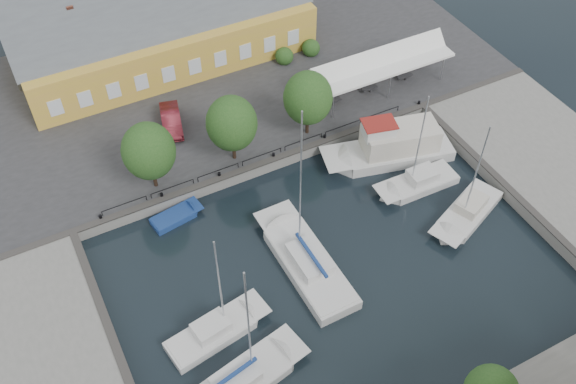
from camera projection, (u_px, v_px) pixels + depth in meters
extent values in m
plane|color=black|center=(324.00, 257.00, 48.53)|extent=(140.00, 140.00, 0.00)
cube|color=#2D2D30|center=(207.00, 85.00, 62.02)|extent=(56.00, 26.00, 1.00)
cube|color=slate|center=(564.00, 174.00, 53.84)|extent=(12.00, 24.00, 1.00)
cube|color=#383533|center=(264.00, 162.00, 53.96)|extent=(56.00, 0.60, 0.12)
cube|color=#383533|center=(122.00, 362.00, 41.45)|extent=(0.60, 24.00, 0.12)
cube|color=#383533|center=(513.00, 192.00, 51.65)|extent=(0.60, 24.00, 0.12)
cylinder|color=black|center=(101.00, 217.00, 49.66)|extent=(0.24, 0.24, 0.40)
cylinder|color=black|center=(162.00, 195.00, 51.22)|extent=(0.24, 0.24, 0.40)
cylinder|color=black|center=(219.00, 175.00, 52.79)|extent=(0.24, 0.24, 0.40)
cylinder|color=black|center=(273.00, 155.00, 54.35)|extent=(0.24, 0.24, 0.40)
cylinder|color=black|center=(325.00, 137.00, 55.91)|extent=(0.24, 0.24, 0.40)
cylinder|color=black|center=(373.00, 119.00, 57.48)|extent=(0.24, 0.24, 0.40)
cylinder|color=black|center=(419.00, 103.00, 59.04)|extent=(0.24, 0.24, 0.40)
cube|color=gold|center=(166.00, 40.00, 62.39)|extent=(28.00, 10.00, 4.50)
cube|color=#474C51|center=(161.00, 8.00, 59.82)|extent=(28.56, 7.60, 7.60)
cube|color=gold|center=(50.00, 40.00, 63.24)|extent=(6.00, 6.00, 3.50)
cube|color=brown|center=(71.00, 12.00, 55.96)|extent=(0.60, 0.60, 1.20)
cube|color=white|center=(380.00, 64.00, 58.93)|extent=(14.00, 4.00, 0.25)
cylinder|color=silver|center=(333.00, 106.00, 56.96)|extent=(0.10, 0.10, 2.70)
cylinder|color=silver|center=(313.00, 84.00, 59.13)|extent=(0.10, 0.10, 2.70)
cylinder|color=silver|center=(390.00, 87.00, 58.84)|extent=(0.10, 0.10, 2.70)
cylinder|color=silver|center=(369.00, 66.00, 61.01)|extent=(0.10, 0.10, 2.70)
cylinder|color=silver|center=(443.00, 69.00, 60.71)|extent=(0.10, 0.10, 2.70)
cylinder|color=silver|center=(420.00, 49.00, 62.88)|extent=(0.10, 0.10, 2.70)
cylinder|color=black|center=(154.00, 177.00, 51.44)|extent=(0.30, 0.30, 2.10)
ellipsoid|color=#1F491A|center=(149.00, 151.00, 49.36)|extent=(4.20, 4.20, 4.83)
cylinder|color=black|center=(234.00, 149.00, 53.63)|extent=(0.30, 0.30, 2.10)
ellipsoid|color=#1F491A|center=(232.00, 123.00, 51.55)|extent=(4.20, 4.20, 4.83)
cylinder|color=black|center=(307.00, 123.00, 55.82)|extent=(0.30, 0.30, 2.10)
ellipsoid|color=#1F491A|center=(308.00, 98.00, 53.74)|extent=(4.20, 4.20, 4.83)
imported|color=maroon|center=(171.00, 120.00, 56.52)|extent=(2.74, 5.00, 1.56)
cube|color=silver|center=(311.00, 271.00, 47.46)|extent=(3.43, 8.92, 1.50)
cube|color=silver|center=(304.00, 254.00, 47.54)|extent=(3.32, 10.69, 0.08)
cube|color=silver|center=(310.00, 259.00, 46.67)|extent=(2.30, 3.58, 0.90)
cylinder|color=silver|center=(301.00, 187.00, 43.08)|extent=(0.12, 0.12, 13.32)
cube|color=navy|center=(311.00, 255.00, 45.99)|extent=(0.27, 4.44, 0.22)
cube|color=silver|center=(397.00, 155.00, 55.94)|extent=(9.81, 5.58, 1.80)
cube|color=silver|center=(386.00, 149.00, 55.07)|extent=(11.57, 5.89, 0.08)
cube|color=beige|center=(400.00, 138.00, 54.47)|extent=(6.88, 4.38, 2.20)
cube|color=silver|center=(379.00, 130.00, 53.11)|extent=(2.93, 2.46, 1.20)
cube|color=maroon|center=(379.00, 124.00, 52.64)|extent=(3.17, 2.62, 0.10)
cube|color=silver|center=(422.00, 184.00, 53.62)|extent=(5.88, 2.59, 1.30)
cube|color=silver|center=(416.00, 181.00, 52.90)|extent=(7.05, 2.52, 0.08)
cube|color=silver|center=(422.00, 175.00, 52.73)|extent=(2.37, 1.73, 0.90)
cylinder|color=silver|center=(419.00, 143.00, 49.45)|extent=(0.12, 0.12, 9.11)
cube|color=silver|center=(469.00, 212.00, 51.52)|extent=(6.74, 4.77, 1.30)
cube|color=silver|center=(466.00, 212.00, 50.61)|extent=(7.85, 5.15, 0.08)
cube|color=beige|center=(471.00, 204.00, 50.60)|extent=(2.97, 2.58, 0.90)
cylinder|color=silver|center=(476.00, 174.00, 46.97)|extent=(0.12, 0.12, 9.33)
cube|color=silver|center=(211.00, 337.00, 43.82)|extent=(6.34, 3.37, 1.30)
cube|color=silver|center=(219.00, 326.00, 43.62)|extent=(7.52, 3.46, 0.08)
cube|color=silver|center=(211.00, 327.00, 43.04)|extent=(2.64, 2.02, 0.90)
cylinder|color=silver|center=(220.00, 286.00, 40.55)|extent=(0.12, 0.12, 8.95)
cube|color=silver|center=(245.00, 376.00, 41.17)|extent=(9.21, 4.43, 0.08)
cube|color=silver|center=(236.00, 379.00, 40.51)|extent=(3.27, 2.47, 0.90)
cylinder|color=silver|center=(249.00, 327.00, 37.45)|extent=(0.12, 0.12, 10.84)
cube|color=navy|center=(233.00, 375.00, 39.88)|extent=(3.65, 0.96, 0.22)
cube|color=navy|center=(173.00, 219.00, 51.00)|extent=(3.61, 2.20, 0.80)
cube|color=navy|center=(177.00, 213.00, 50.85)|extent=(4.27, 2.24, 0.08)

